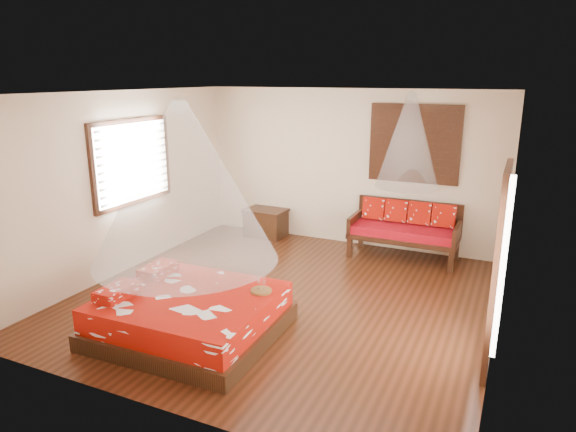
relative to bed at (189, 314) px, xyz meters
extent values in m
cube|color=black|center=(0.59, 1.42, -0.26)|extent=(5.50, 5.50, 0.02)
cube|color=white|center=(0.59, 1.42, 2.56)|extent=(5.50, 5.50, 0.02)
cube|color=beige|center=(-2.17, 1.42, 1.15)|extent=(0.02, 5.50, 2.80)
cube|color=beige|center=(3.35, 1.42, 1.15)|extent=(0.02, 5.50, 2.80)
cube|color=beige|center=(0.59, 4.18, 1.15)|extent=(5.50, 0.02, 2.80)
cube|color=beige|center=(0.59, -1.34, 1.15)|extent=(5.50, 0.02, 2.80)
cube|color=black|center=(0.02, 0.00, -0.15)|extent=(2.06, 1.87, 0.20)
cube|color=#9B0E05|center=(0.02, 0.00, 0.10)|extent=(1.96, 1.77, 0.30)
cube|color=#9B0E05|center=(-0.71, -0.40, 0.32)|extent=(0.30, 0.53, 0.13)
cube|color=#9B0E05|center=(-0.73, 0.37, 0.32)|extent=(0.30, 0.53, 0.13)
cube|color=black|center=(0.91, 3.38, -0.04)|extent=(0.08, 0.08, 0.42)
cube|color=black|center=(2.58, 3.38, -0.04)|extent=(0.08, 0.08, 0.42)
cube|color=black|center=(0.91, 4.06, -0.04)|extent=(0.08, 0.08, 0.42)
cube|color=black|center=(2.58, 4.06, -0.04)|extent=(0.08, 0.08, 0.42)
cube|color=black|center=(1.74, 3.72, 0.13)|extent=(1.79, 0.80, 0.08)
cube|color=#980511|center=(1.74, 3.72, 0.24)|extent=(1.73, 0.74, 0.14)
cube|color=black|center=(1.74, 4.08, 0.42)|extent=(1.79, 0.06, 0.55)
cube|color=black|center=(0.89, 3.72, 0.29)|extent=(0.06, 0.80, 0.30)
cube|color=black|center=(2.60, 3.72, 0.29)|extent=(0.06, 0.80, 0.30)
cube|color=#9B0E05|center=(1.14, 3.96, 0.50)|extent=(0.38, 0.20, 0.39)
cube|color=#9B0E05|center=(1.54, 3.96, 0.50)|extent=(0.38, 0.20, 0.39)
cube|color=#9B0E05|center=(1.94, 3.96, 0.50)|extent=(0.38, 0.20, 0.39)
cube|color=#9B0E05|center=(2.34, 3.96, 0.50)|extent=(0.38, 0.20, 0.39)
cube|color=black|center=(-0.95, 3.87, -0.01)|extent=(0.75, 0.54, 0.48)
cube|color=black|center=(-0.95, 3.87, 0.25)|extent=(0.79, 0.59, 0.05)
cube|color=black|center=(1.74, 4.14, 1.65)|extent=(1.52, 0.06, 1.32)
cube|color=black|center=(1.74, 4.13, 1.65)|extent=(1.35, 0.04, 1.10)
cube|color=black|center=(-2.13, 1.62, 1.45)|extent=(0.08, 1.74, 1.34)
cube|color=silver|center=(-2.09, 1.62, 1.45)|extent=(0.04, 1.54, 1.10)
cube|color=black|center=(3.31, 0.82, 0.80)|extent=(0.08, 1.02, 2.16)
cube|color=white|center=(3.29, 0.82, 0.90)|extent=(0.03, 0.82, 1.70)
cylinder|color=brown|center=(0.75, 0.44, 0.26)|extent=(0.26, 0.26, 0.03)
cone|color=white|center=(0.02, 0.00, 1.60)|extent=(2.11, 2.11, 1.80)
cone|color=white|center=(1.74, 3.67, 1.75)|extent=(1.01, 1.01, 1.50)
camera|label=1|loc=(3.42, -4.60, 2.76)|focal=32.00mm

